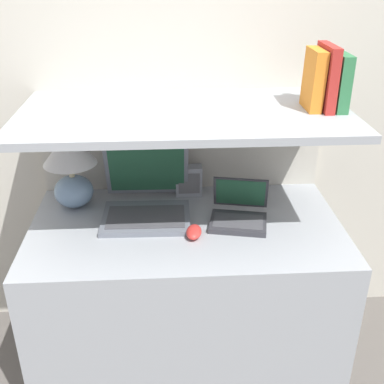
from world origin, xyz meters
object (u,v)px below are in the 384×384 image
at_px(computer_mouse, 194,232).
at_px(book_green, 338,81).
at_px(book_red, 326,77).
at_px(book_orange, 314,80).
at_px(laptop_large, 146,200).
at_px(laptop_small, 239,213).
at_px(table_lamp, 70,164).
at_px(router_box, 189,181).

bearing_deg(computer_mouse, book_green, 16.70).
xyz_separation_m(book_green, book_red, (-0.05, -0.00, 0.01)).
relative_size(book_red, book_orange, 1.06).
bearing_deg(computer_mouse, book_red, 18.20).
height_order(laptop_large, laptop_small, laptop_large).
xyz_separation_m(book_red, book_orange, (-0.04, 0.00, -0.01)).
relative_size(computer_mouse, book_green, 0.53).
height_order(book_green, book_red, book_red).
height_order(laptop_small, computer_mouse, laptop_small).
relative_size(table_lamp, book_orange, 1.51).
xyz_separation_m(laptop_large, book_green, (0.71, -0.03, 0.48)).
bearing_deg(laptop_small, laptop_large, 166.51).
xyz_separation_m(router_box, book_orange, (0.44, -0.19, 0.48)).
bearing_deg(laptop_large, router_box, 41.30).
distance_m(table_lamp, laptop_small, 0.70).
height_order(laptop_small, book_red, book_red).
relative_size(table_lamp, laptop_large, 0.93).
height_order(laptop_small, book_green, book_green).
relative_size(laptop_small, book_green, 1.28).
xyz_separation_m(laptop_small, router_box, (-0.18, 0.24, 0.03)).
height_order(computer_mouse, book_green, book_green).
bearing_deg(computer_mouse, book_orange, 19.89).
bearing_deg(laptop_large, table_lamp, 164.41).
xyz_separation_m(computer_mouse, book_orange, (0.44, 0.16, 0.52)).
height_order(book_green, book_orange, book_orange).
bearing_deg(laptop_small, router_box, 126.88).
height_order(table_lamp, book_red, book_red).
relative_size(laptop_large, computer_mouse, 3.33).
xyz_separation_m(laptop_large, router_box, (0.18, 0.16, 0.01)).
height_order(router_box, book_green, book_green).
bearing_deg(laptop_large, book_red, -2.74).
bearing_deg(laptop_small, book_green, 9.06).
xyz_separation_m(laptop_large, book_orange, (0.62, -0.03, 0.48)).
distance_m(laptop_small, computer_mouse, 0.21).
xyz_separation_m(computer_mouse, book_green, (0.53, 0.16, 0.52)).
distance_m(laptop_large, book_green, 0.85).
bearing_deg(computer_mouse, router_box, 89.99).
height_order(laptop_large, router_box, laptop_large).
relative_size(table_lamp, computer_mouse, 3.08).
relative_size(laptop_small, router_box, 1.93).
distance_m(computer_mouse, router_box, 0.35).
bearing_deg(book_green, laptop_large, 177.44).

